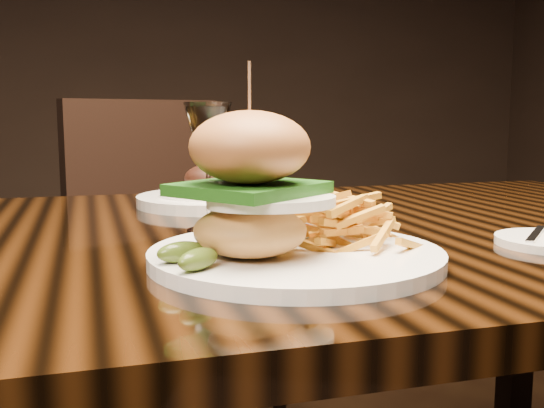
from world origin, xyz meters
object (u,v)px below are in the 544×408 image
object	(u,v)px
dining_table	(260,282)
far_dish	(214,195)
chair_far	(164,250)
wine_glass	(208,138)
burger_plate	(287,215)

from	to	relation	value
dining_table	far_dish	xyz separation A→B (m)	(-0.02, 0.25, 0.09)
chair_far	dining_table	bearing A→B (deg)	-107.60
wine_glass	burger_plate	bearing A→B (deg)	-78.29
dining_table	chair_far	xyz separation A→B (m)	(-0.03, 0.89, -0.13)
burger_plate	chair_far	bearing A→B (deg)	66.24
dining_table	burger_plate	size ratio (longest dim) A/B	5.07
dining_table	wine_glass	distance (m)	0.22
burger_plate	far_dish	distance (m)	0.46
dining_table	wine_glass	bearing A→B (deg)	-175.58
wine_glass	chair_far	bearing A→B (deg)	87.55
chair_far	far_dish	bearing A→B (deg)	-108.15
burger_plate	chair_far	distance (m)	1.13
dining_table	wine_glass	world-z (taller)	wine_glass
far_dish	chair_far	bearing A→B (deg)	91.64
far_dish	dining_table	bearing A→B (deg)	-86.39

